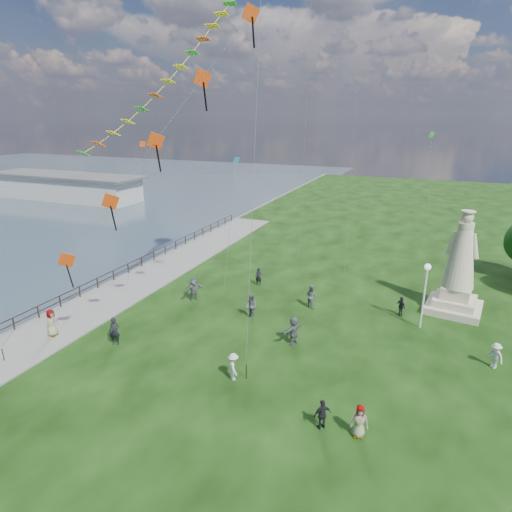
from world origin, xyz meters
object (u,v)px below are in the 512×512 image
at_px(person_11, 293,330).
at_px(person_10, 52,324).
at_px(person_3, 322,414).
at_px(person_8, 495,356).
at_px(pier_pavilion, 67,186).
at_px(person_6, 259,277).
at_px(person_2, 233,367).
at_px(person_4, 359,421).
at_px(person_0, 115,331).
at_px(person_7, 311,296).
at_px(lamppost, 426,282).
at_px(person_1, 251,306).
at_px(statue, 459,275).
at_px(person_5, 194,289).
at_px(person_9, 401,306).

bearing_deg(person_11, person_10, -49.84).
relative_size(person_3, person_8, 0.97).
distance_m(pier_pavilion, person_6, 54.50).
relative_size(person_2, person_4, 0.96).
distance_m(person_0, person_2, 8.65).
relative_size(person_6, person_7, 0.88).
bearing_deg(lamppost, person_6, 167.74).
height_order(person_1, person_8, person_1).
relative_size(person_3, person_6, 0.97).
distance_m(pier_pavilion, person_7, 60.40).
xyz_separation_m(statue, person_10, (-24.56, -14.55, -1.97)).
relative_size(person_1, person_5, 1.01).
bearing_deg(person_3, person_0, -52.69).
bearing_deg(person_5, person_3, -97.20).
distance_m(person_6, person_11, 10.17).
height_order(person_4, person_11, person_11).
relative_size(person_6, person_9, 1.08).
bearing_deg(statue, person_10, -141.05).
distance_m(person_2, person_5, 11.33).
bearing_deg(person_10, pier_pavilion, 46.02).
bearing_deg(person_9, person_4, -46.22).
distance_m(person_1, person_11, 4.53).
bearing_deg(person_7, person_9, -136.54).
height_order(person_2, person_4, person_4).
relative_size(person_2, person_3, 1.04).
relative_size(statue, person_9, 5.25).
bearing_deg(person_6, person_4, -61.63).
distance_m(person_5, person_10, 10.36).
height_order(statue, person_6, statue).
bearing_deg(person_7, person_3, 141.43).
xyz_separation_m(person_0, person_2, (8.63, -0.56, -0.13)).
height_order(statue, person_11, statue).
xyz_separation_m(person_3, person_5, (-13.03, 10.43, 0.18)).
xyz_separation_m(person_2, person_9, (7.84, 11.96, -0.07)).
xyz_separation_m(pier_pavilion, person_3, (57.37, -41.27, -1.07)).
xyz_separation_m(person_2, person_10, (-13.09, -0.25, 0.13)).
bearing_deg(person_9, person_11, -84.20).
bearing_deg(person_8, person_7, -154.10).
relative_size(person_7, person_9, 1.23).
bearing_deg(lamppost, person_4, -99.71).
relative_size(statue, person_10, 4.15).
relative_size(person_0, person_1, 0.98).
height_order(person_9, person_11, person_11).
bearing_deg(person_10, person_2, -87.28).
bearing_deg(person_2, person_1, -23.88).
bearing_deg(statue, person_6, -168.17).
bearing_deg(statue, person_5, -154.66).
xyz_separation_m(person_5, person_10, (-5.57, -8.73, -0.02)).
xyz_separation_m(person_3, person_11, (-3.65, 6.95, 0.17)).
bearing_deg(person_7, person_1, 79.50).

